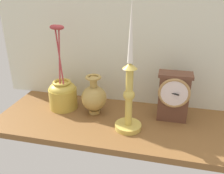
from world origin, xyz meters
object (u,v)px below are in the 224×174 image
Objects in this scene: candlestick_tall_left at (129,95)px; brass_vase_jar at (63,92)px; brass_vase_bulbous at (94,97)px; mantel_clock at (173,96)px.

candlestick_tall_left reaches higher than brass_vase_jar.
brass_vase_jar is (-14.24, 1.53, -0.08)cm from brass_vase_bulbous.
candlestick_tall_left is 1.32× the size of brass_vase_jar.
candlestick_tall_left is at bearing -27.90° from brass_vase_bulbous.
brass_vase_jar is (-45.12, -0.79, -3.04)cm from mantel_clock.
mantel_clock is at bearing 4.30° from brass_vase_bulbous.
candlestick_tall_left is 18.70cm from brass_vase_bulbous.
mantel_clock is at bearing 1.00° from brass_vase_jar.
mantel_clock is 18.99cm from candlestick_tall_left.
brass_vase_bulbous is (-15.48, 8.20, -6.55)cm from candlestick_tall_left.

